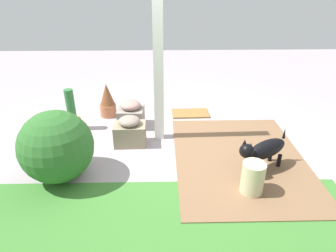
% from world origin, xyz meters
% --- Properties ---
extents(ground_plane, '(12.00, 12.00, 0.00)m').
position_xyz_m(ground_plane, '(0.00, 0.00, 0.00)').
color(ground_plane, '#A5979D').
extents(brick_path, '(1.80, 2.40, 0.02)m').
position_xyz_m(brick_path, '(-0.93, 0.51, 0.01)').
color(brick_path, brown).
rests_on(brick_path, ground).
extents(porch_pillar, '(0.14, 0.14, 2.46)m').
position_xyz_m(porch_pillar, '(0.20, -0.15, 1.23)').
color(porch_pillar, white).
rests_on(porch_pillar, ground).
extents(stone_planter_nearest, '(0.44, 0.43, 0.46)m').
position_xyz_m(stone_planter_nearest, '(0.68, -0.56, 0.21)').
color(stone_planter_nearest, gray).
rests_on(stone_planter_nearest, ground).
extents(stone_planter_near, '(0.48, 0.34, 0.46)m').
position_xyz_m(stone_planter_near, '(0.65, 0.05, 0.21)').
color(stone_planter_near, gray).
rests_on(stone_planter_near, ground).
extents(round_shrub, '(0.91, 0.91, 0.91)m').
position_xyz_m(round_shrub, '(1.46, 0.86, 0.45)').
color(round_shrub, '#2E672A').
rests_on(round_shrub, ground).
extents(terracotta_pot_tall, '(0.26, 0.26, 0.70)m').
position_xyz_m(terracotta_pot_tall, '(1.64, -0.47, 0.25)').
color(terracotta_pot_tall, '#C06849').
rests_on(terracotta_pot_tall, ground).
extents(terracotta_pot_spiky, '(0.29, 0.29, 0.61)m').
position_xyz_m(terracotta_pot_spiky, '(1.14, -0.97, 0.29)').
color(terracotta_pot_spiky, '#B06643').
rests_on(terracotta_pot_spiky, ground).
extents(dog, '(0.75, 0.54, 0.55)m').
position_xyz_m(dog, '(-1.15, 0.77, 0.32)').
color(dog, black).
rests_on(dog, ground).
extents(ceramic_urn, '(0.27, 0.27, 0.41)m').
position_xyz_m(ceramic_urn, '(-0.89, 1.22, 0.21)').
color(ceramic_urn, beige).
rests_on(ceramic_urn, ground).
extents(doormat, '(0.68, 0.41, 0.03)m').
position_xyz_m(doormat, '(-0.37, -1.00, 0.01)').
color(doormat, olive).
rests_on(doormat, ground).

